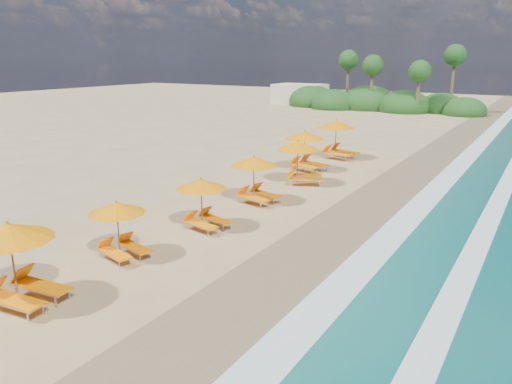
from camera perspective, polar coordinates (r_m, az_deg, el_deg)
ground at (r=20.80m, az=0.00°, el=-3.19°), size 160.00×160.00×0.00m
wet_sand at (r=19.13m, az=10.31°, el=-5.14°), size 4.00×160.00×0.01m
surf_foam at (r=18.41m, az=18.19°, el=-6.46°), size 4.00×160.00×0.01m
station_1 at (r=14.95m, az=-26.09°, el=-7.01°), size 2.81×2.65×2.42m
station_2 at (r=17.22m, az=-15.56°, el=-3.89°), size 2.46×2.37×2.00m
station_3 at (r=19.47m, az=-6.06°, el=-1.00°), size 2.50×2.39×2.08m
station_4 at (r=22.84m, az=0.05°, el=1.82°), size 2.75×2.65×2.25m
station_5 at (r=26.39m, az=5.29°, el=3.80°), size 3.15×3.14×2.38m
station_6 at (r=29.57m, az=5.96°, el=5.11°), size 3.01×2.90×2.43m
station_7 at (r=33.47m, az=9.58°, el=6.39°), size 3.14×3.00×2.62m
treeline at (r=65.75m, az=13.70°, el=10.17°), size 25.80×8.80×9.74m
beach_building at (r=72.58m, az=5.12°, el=11.33°), size 7.00×5.00×2.80m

